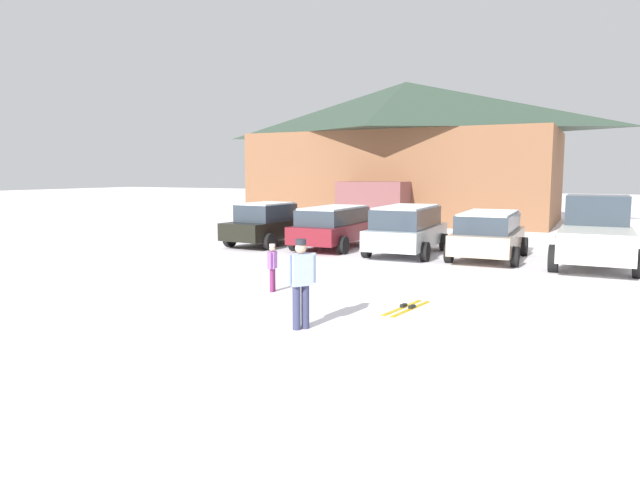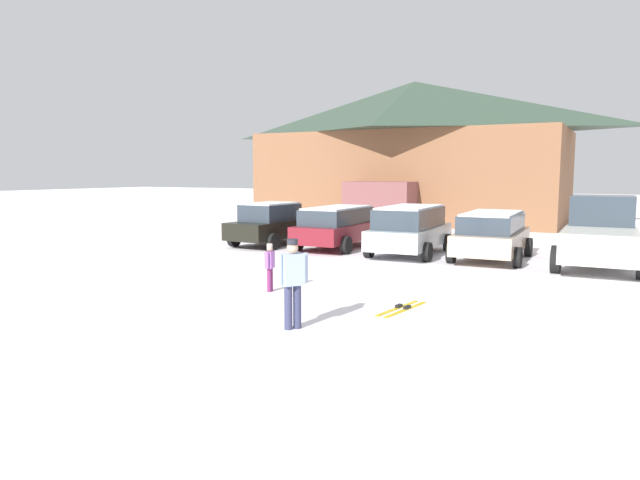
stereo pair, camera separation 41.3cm
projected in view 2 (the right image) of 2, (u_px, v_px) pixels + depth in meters
The scene contains 10 objects.
ground at pixel (47, 354), 9.07m from camera, with size 160.00×160.00×0.00m, color white.
ski_lodge at pixel (413, 151), 34.36m from camera, with size 18.08×11.07×8.27m.
parked_black_sedan at pixel (272, 224), 22.67m from camera, with size 2.26×4.30×1.69m.
parked_maroon_van at pixel (338, 226), 21.67m from camera, with size 2.26×4.54×1.58m.
parked_silver_wagon at pixel (410, 229), 19.95m from camera, with size 2.39×4.65×1.71m.
parked_beige_suv at pixel (492, 234), 18.75m from camera, with size 2.35×4.46×1.58m.
pickup_truck at pixel (600, 235), 17.33m from camera, with size 2.52×5.28×2.15m.
skier_adult_in_blue_parka at pixel (293, 278), 10.40m from camera, with size 0.42×0.53×1.67m.
skier_child_in_purple_jacket at pixel (270, 265), 13.76m from camera, with size 0.23×0.42×1.16m.
pair_of_skis at pixel (402, 308), 12.02m from camera, with size 0.54×1.72×0.08m.
Camera 2 is at (8.04, -5.62, 2.86)m, focal length 32.00 mm.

